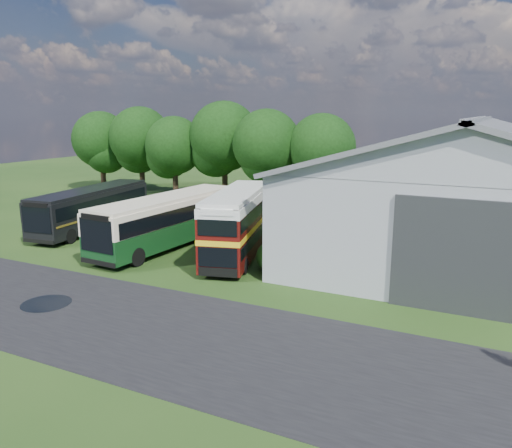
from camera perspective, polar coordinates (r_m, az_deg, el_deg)
The scene contains 16 objects.
ground at distance 25.64m, azimuth -15.55°, elevation -7.10°, with size 120.00×120.00×0.00m, color #193611.
asphalt_road at distance 21.69m, azimuth -14.83°, elevation -10.75°, with size 60.00×8.00×0.02m, color black.
puddle at distance 24.72m, azimuth -22.84°, elevation -8.41°, with size 2.20×2.20×0.01m, color black.
storage_shed at distance 34.13m, azimuth 23.71°, elevation 4.34°, with size 18.80×24.80×8.15m.
tree_far_left at distance 57.53m, azimuth -17.31°, elevation 9.17°, with size 6.12×6.12×8.64m.
tree_left_a at distance 54.60m, azimuth -13.08°, elevation 9.58°, with size 6.46×6.46×9.12m.
tree_left_b at distance 50.82m, azimuth -9.33°, elevation 8.83°, with size 5.78×5.78×8.16m.
tree_mid at distance 49.17m, azimuth -3.64°, elevation 9.94°, with size 6.80×6.80×9.60m.
tree_right_a at distance 46.01m, azimuth 1.22°, elevation 9.16°, with size 6.26×6.26×8.83m.
tree_right_b at distance 44.92m, azimuth 7.52°, elevation 8.65°, with size 5.98×5.98×8.45m.
shrub_front at distance 27.49m, azimuth 1.77°, elevation -5.29°, with size 1.70×1.70×1.70m, color #194714.
shrub_mid at distance 29.25m, azimuth 3.40°, elevation -4.20°, with size 1.60×1.60×1.60m, color #194714.
shrub_back at distance 31.03m, azimuth 4.83°, elevation -3.24°, with size 1.80×1.80×1.80m, color #194714.
bus_green_single at distance 32.33m, azimuth -10.09°, elevation 0.44°, with size 3.48×12.04×3.28m.
bus_maroon_double at distance 29.49m, azimuth -2.04°, elevation -0.04°, with size 4.70×9.60×4.00m.
bus_dark_single at distance 38.50m, azimuth -18.23°, elevation 1.76°, with size 3.88×11.31×3.06m.
Camera 1 is at (16.36, -17.85, 8.44)m, focal length 35.00 mm.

